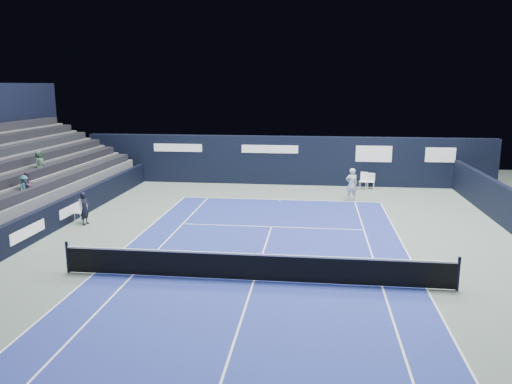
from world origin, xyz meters
TOP-DOWN VIEW (x-y plane):
  - ground at (0.00, 2.00)m, footprint 48.00×48.00m
  - court_surface at (0.00, 0.00)m, footprint 10.97×23.77m
  - folding_chair_back_a at (5.37, 15.73)m, footprint 0.50×0.53m
  - folding_chair_back_b at (4.90, 15.51)m, footprint 0.58×0.57m
  - line_judge_chair at (-8.86, 6.17)m, footprint 0.58×0.56m
  - line_judge at (-8.53, 5.81)m, footprint 0.42×0.59m
  - court_markings at (0.00, 0.00)m, footprint 11.03×23.83m
  - tennis_net at (0.00, 0.00)m, footprint 12.90×0.10m
  - back_sponsor_wall at (0.01, 16.50)m, footprint 26.00×0.63m
  - side_barrier_left at (-9.50, 5.97)m, footprint 0.33×22.00m
  - spectator_stand at (-13.27, 6.99)m, footprint 6.00×18.00m
  - tennis_player at (3.93, 12.27)m, footprint 0.74×0.90m

SIDE VIEW (x-z plane):
  - ground at x=0.00m, z-range 0.00..0.00m
  - court_surface at x=0.00m, z-range 0.00..0.01m
  - court_markings at x=0.00m, z-range 0.01..0.01m
  - tennis_net at x=0.00m, z-range -0.04..1.06m
  - folding_chair_back_b at x=4.90m, z-range 0.07..1.12m
  - side_barrier_left at x=-9.50m, z-range 0.00..1.20m
  - line_judge_chair at x=-8.86m, z-range 0.07..1.13m
  - folding_chair_back_a at x=5.37m, z-range 0.16..1.12m
  - line_judge at x=-8.53m, z-range 0.00..1.52m
  - tennis_player at x=3.93m, z-range 0.00..1.81m
  - back_sponsor_wall at x=0.01m, z-range 0.00..3.10m
  - spectator_stand at x=-13.27m, z-range -1.25..5.15m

